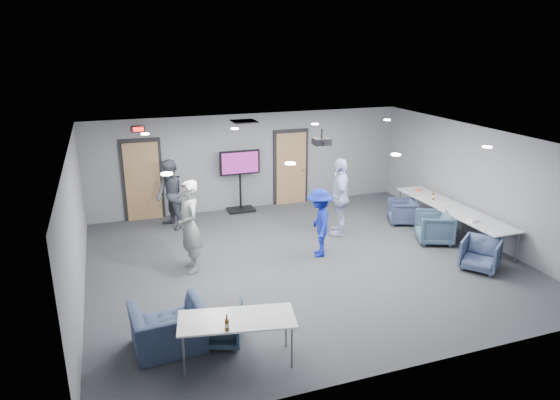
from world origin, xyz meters
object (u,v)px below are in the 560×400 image
object	(u,v)px
chair_front_a	(219,323)
bottle_right	(433,196)
table_front_left	(237,321)
chair_right_a	(402,212)
person_b	(171,195)
person_d	(319,223)
person_c	(340,197)
bottle_front	(227,325)
tv_stand	(240,177)
chair_front_b	(169,328)
person_a	(190,226)
projector	(322,141)
chair_right_b	(434,228)
chair_right_c	(481,254)
table_right_b	(478,221)
table_right_a	(428,198)

from	to	relation	value
chair_front_a	bottle_right	bearing A→B (deg)	-132.85
table_front_left	chair_right_a	bearing A→B (deg)	48.95
person_b	person_d	size ratio (longest dim) A/B	1.15
person_b	person_c	size ratio (longest dim) A/B	0.93
bottle_front	tv_stand	size ratio (longest dim) A/B	0.15
chair_front_b	person_b	bearing A→B (deg)	-102.29
person_b	person_a	bearing A→B (deg)	-21.35
person_c	person_a	bearing A→B (deg)	-54.36
projector	table_front_left	bearing A→B (deg)	-124.00
chair_right_b	projector	world-z (taller)	projector
chair_right_b	chair_front_a	distance (m)	6.24
chair_right_c	tv_stand	world-z (taller)	tv_stand
person_d	chair_right_c	world-z (taller)	person_d
person_a	chair_front_a	xyz separation A→B (m)	(-0.05, -2.79, -0.64)
bottle_front	projector	world-z (taller)	projector
chair_right_b	person_d	bearing A→B (deg)	-70.55
chair_right_c	bottle_right	xyz separation A→B (m)	(0.57, 2.49, 0.49)
tv_stand	projector	size ratio (longest dim) A/B	4.32
person_b	chair_right_a	bearing A→B (deg)	51.88
person_c	chair_front_a	world-z (taller)	person_c
bottle_front	tv_stand	xyz separation A→B (m)	(2.10, 7.01, 0.16)
person_d	bottle_right	distance (m)	3.54
chair_right_c	chair_front_b	world-z (taller)	chair_front_b
bottle_right	tv_stand	distance (m)	5.18
chair_right_b	bottle_right	xyz separation A→B (m)	(0.57, 0.91, 0.46)
chair_front_a	table_right_b	size ratio (longest dim) A/B	0.38
person_a	chair_right_b	world-z (taller)	person_a
chair_right_c	person_d	bearing A→B (deg)	-159.36
table_right_b	bottle_front	xyz separation A→B (m)	(-6.48, -2.53, 0.14)
person_c	tv_stand	distance (m)	3.13
table_right_b	tv_stand	distance (m)	6.28
table_front_left	bottle_front	world-z (taller)	bottle_front
person_a	projector	bearing A→B (deg)	96.53
table_right_a	bottle_right	xyz separation A→B (m)	(-0.08, -0.30, 0.14)
chair_right_b	chair_right_a	bearing A→B (deg)	-156.17
chair_front_a	table_right_b	xyz separation A→B (m)	(6.42, 1.67, 0.36)
table_front_left	chair_front_a	bearing A→B (deg)	114.93
chair_right_b	chair_front_a	world-z (taller)	chair_right_b
chair_front_b	person_c	bearing A→B (deg)	-146.43
chair_front_a	tv_stand	world-z (taller)	tv_stand
person_b	chair_front_a	world-z (taller)	person_b
person_c	chair_front_b	size ratio (longest dim) A/B	1.71
chair_front_b	bottle_right	size ratio (longest dim) A/B	4.33
person_b	chair_right_c	xyz separation A→B (m)	(5.76, -4.62, -0.56)
bottle_right	bottle_front	bearing A→B (deg)	-147.20
person_b	bottle_front	xyz separation A→B (m)	(-0.08, -6.26, -0.07)
chair_front_b	table_right_b	distance (m)	7.38
person_a	bottle_front	world-z (taller)	person_a
chair_front_b	projector	bearing A→B (deg)	-143.77
chair_right_b	bottle_right	world-z (taller)	bottle_right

